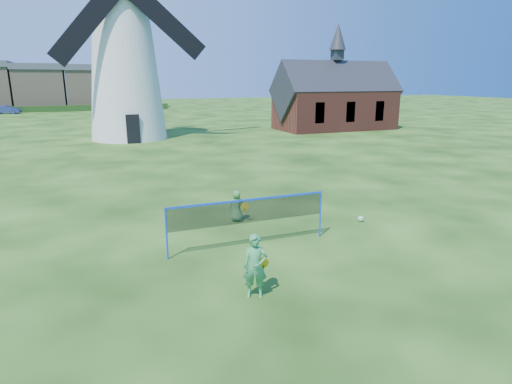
{
  "coord_description": "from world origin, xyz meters",
  "views": [
    {
      "loc": [
        -4.69,
        -11.9,
        5.01
      ],
      "look_at": [
        0.2,
        0.5,
        1.5
      ],
      "focal_mm": 29.87,
      "sensor_mm": 36.0,
      "label": 1
    }
  ],
  "objects_px": {
    "chapel": "(335,100)",
    "car_right": "(7,110)",
    "badminton_net": "(249,212)",
    "windmill": "(124,59)",
    "player_girl": "(255,266)",
    "player_boy": "(237,206)",
    "play_ball": "(361,219)"
  },
  "relations": [
    {
      "from": "windmill",
      "to": "badminton_net",
      "type": "height_order",
      "value": "windmill"
    },
    {
      "from": "badminton_net",
      "to": "chapel",
      "type": "bearing_deg",
      "value": 54.04
    },
    {
      "from": "player_girl",
      "to": "play_ball",
      "type": "relative_size",
      "value": 7.09
    },
    {
      "from": "car_right",
      "to": "windmill",
      "type": "bearing_deg",
      "value": -145.9
    },
    {
      "from": "badminton_net",
      "to": "play_ball",
      "type": "distance_m",
      "value": 4.84
    },
    {
      "from": "player_boy",
      "to": "car_right",
      "type": "height_order",
      "value": "car_right"
    },
    {
      "from": "windmill",
      "to": "badminton_net",
      "type": "relative_size",
      "value": 3.72
    },
    {
      "from": "chapel",
      "to": "badminton_net",
      "type": "relative_size",
      "value": 2.47
    },
    {
      "from": "chapel",
      "to": "player_girl",
      "type": "height_order",
      "value": "chapel"
    },
    {
      "from": "badminton_net",
      "to": "player_girl",
      "type": "relative_size",
      "value": 3.24
    },
    {
      "from": "windmill",
      "to": "chapel",
      "type": "relative_size",
      "value": 1.51
    },
    {
      "from": "player_boy",
      "to": "car_right",
      "type": "distance_m",
      "value": 63.59
    },
    {
      "from": "badminton_net",
      "to": "play_ball",
      "type": "relative_size",
      "value": 22.95
    },
    {
      "from": "windmill",
      "to": "badminton_net",
      "type": "bearing_deg",
      "value": -88.19
    },
    {
      "from": "player_girl",
      "to": "badminton_net",
      "type": "bearing_deg",
      "value": 95.51
    },
    {
      "from": "player_boy",
      "to": "chapel",
      "type": "bearing_deg",
      "value": -115.31
    },
    {
      "from": "play_ball",
      "to": "car_right",
      "type": "xyz_separation_m",
      "value": [
        -20.2,
        63.26,
        0.52
      ]
    },
    {
      "from": "play_ball",
      "to": "windmill",
      "type": "bearing_deg",
      "value": 101.72
    },
    {
      "from": "player_girl",
      "to": "play_ball",
      "type": "height_order",
      "value": "player_girl"
    },
    {
      "from": "windmill",
      "to": "chapel",
      "type": "bearing_deg",
      "value": 0.3
    },
    {
      "from": "player_boy",
      "to": "car_right",
      "type": "xyz_separation_m",
      "value": [
        -16.02,
        61.53,
        0.05
      ]
    },
    {
      "from": "player_girl",
      "to": "car_right",
      "type": "bearing_deg",
      "value": 125.49
    },
    {
      "from": "player_girl",
      "to": "windmill",
      "type": "bearing_deg",
      "value": 113.06
    },
    {
      "from": "player_boy",
      "to": "play_ball",
      "type": "distance_m",
      "value": 4.54
    },
    {
      "from": "windmill",
      "to": "chapel",
      "type": "height_order",
      "value": "windmill"
    },
    {
      "from": "player_boy",
      "to": "play_ball",
      "type": "xyz_separation_m",
      "value": [
        4.18,
        -1.73,
        -0.47
      ]
    },
    {
      "from": "windmill",
      "to": "player_girl",
      "type": "xyz_separation_m",
      "value": [
        -0.08,
        -30.44,
        -5.96
      ]
    },
    {
      "from": "badminton_net",
      "to": "player_boy",
      "type": "distance_m",
      "value": 2.62
    },
    {
      "from": "chapel",
      "to": "car_right",
      "type": "relative_size",
      "value": 3.28
    },
    {
      "from": "play_ball",
      "to": "car_right",
      "type": "distance_m",
      "value": 66.41
    },
    {
      "from": "chapel",
      "to": "car_right",
      "type": "distance_m",
      "value": 50.98
    },
    {
      "from": "car_right",
      "to": "badminton_net",
      "type": "bearing_deg",
      "value": -154.11
    }
  ]
}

